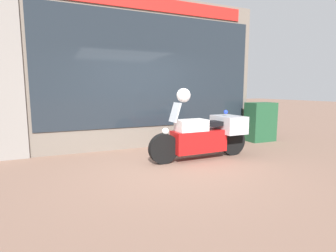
{
  "coord_description": "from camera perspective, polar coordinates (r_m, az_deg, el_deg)",
  "views": [
    {
      "loc": [
        -1.93,
        -4.55,
        1.49
      ],
      "look_at": [
        0.37,
        0.74,
        0.68
      ],
      "focal_mm": 28.0,
      "sensor_mm": 36.0,
      "label": 1
    }
  ],
  "objects": [
    {
      "name": "paramedic_motorcycle",
      "position": [
        5.74,
        8.6,
        -1.74
      ],
      "size": [
        2.34,
        0.77,
        1.23
      ],
      "rotation": [
        0.0,
        0.0,
        3.17
      ],
      "color": "black",
      "rests_on": "ground"
    },
    {
      "name": "white_helmet",
      "position": [
        5.35,
        3.4,
        6.68
      ],
      "size": [
        0.29,
        0.29,
        0.29
      ],
      "primitive_type": "sphere",
      "color": "white",
      "rests_on": "paramedic_motorcycle"
    },
    {
      "name": "window_display",
      "position": [
        7.05,
        -3.97,
        -0.6
      ],
      "size": [
        5.45,
        0.3,
        1.82
      ],
      "color": "slate",
      "rests_on": "ground"
    },
    {
      "name": "ground_plane",
      "position": [
        5.16,
        -0.47,
        -8.82
      ],
      "size": [
        60.0,
        60.0,
        0.0
      ],
      "primitive_type": "plane",
      "color": "#7A5B4C"
    },
    {
      "name": "shop_building",
      "position": [
        6.72,
        -10.84,
        11.36
      ],
      "size": [
        6.84,
        0.55,
        3.79
      ],
      "color": "#6B6056",
      "rests_on": "ground"
    },
    {
      "name": "utility_cabinet",
      "position": [
        8.06,
        19.45,
        0.86
      ],
      "size": [
        0.8,
        0.51,
        1.12
      ],
      "primitive_type": "cube",
      "color": "#1E4C2D",
      "rests_on": "ground"
    }
  ]
}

